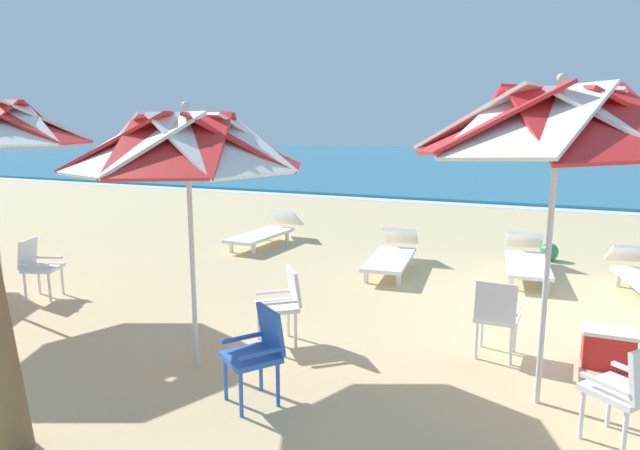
{
  "coord_description": "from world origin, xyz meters",
  "views": [
    {
      "loc": [
        -0.19,
        -7.42,
        2.5
      ],
      "look_at": [
        -3.3,
        -0.03,
        1.0
      ],
      "focal_mm": 31.05,
      "sensor_mm": 36.0,
      "label": 1
    }
  ],
  "objects_px": {
    "plastic_chair_1": "(629,388)",
    "beach_ball": "(549,252)",
    "sun_lounger_3": "(266,232)",
    "cooler_box": "(608,348)",
    "beach_umbrella_1": "(187,144)",
    "sun_lounger_2": "(392,255)",
    "plastic_chair_2": "(282,301)",
    "plastic_chair_3": "(258,349)",
    "plastic_chair_4": "(38,264)",
    "plastic_chair_0": "(497,314)",
    "beach_umbrella_0": "(558,124)",
    "sun_lounger_1": "(527,260)"
  },
  "relations": [
    {
      "from": "sun_lounger_2",
      "to": "plastic_chair_1",
      "type": "bearing_deg",
      "value": -54.87
    },
    {
      "from": "plastic_chair_1",
      "to": "sun_lounger_2",
      "type": "height_order",
      "value": "plastic_chair_1"
    },
    {
      "from": "plastic_chair_4",
      "to": "cooler_box",
      "type": "relative_size",
      "value": 1.73
    },
    {
      "from": "plastic_chair_3",
      "to": "sun_lounger_1",
      "type": "bearing_deg",
      "value": 69.16
    },
    {
      "from": "beach_umbrella_0",
      "to": "beach_ball",
      "type": "relative_size",
      "value": 8.8
    },
    {
      "from": "plastic_chair_4",
      "to": "beach_ball",
      "type": "height_order",
      "value": "plastic_chair_4"
    },
    {
      "from": "sun_lounger_3",
      "to": "sun_lounger_2",
      "type": "bearing_deg",
      "value": -17.53
    },
    {
      "from": "beach_umbrella_1",
      "to": "sun_lounger_3",
      "type": "distance_m",
      "value": 6.08
    },
    {
      "from": "beach_umbrella_1",
      "to": "plastic_chair_3",
      "type": "relative_size",
      "value": 3.11
    },
    {
      "from": "beach_umbrella_0",
      "to": "plastic_chair_0",
      "type": "xyz_separation_m",
      "value": [
        -0.46,
        0.85,
        -1.98
      ]
    },
    {
      "from": "plastic_chair_0",
      "to": "plastic_chair_4",
      "type": "distance_m",
      "value": 6.27
    },
    {
      "from": "sun_lounger_3",
      "to": "cooler_box",
      "type": "relative_size",
      "value": 4.36
    },
    {
      "from": "beach_umbrella_1",
      "to": "plastic_chair_3",
      "type": "bearing_deg",
      "value": -22.2
    },
    {
      "from": "plastic_chair_0",
      "to": "sun_lounger_3",
      "type": "relative_size",
      "value": 0.4
    },
    {
      "from": "beach_ball",
      "to": "plastic_chair_0",
      "type": "bearing_deg",
      "value": -95.78
    },
    {
      "from": "beach_umbrella_0",
      "to": "cooler_box",
      "type": "relative_size",
      "value": 5.77
    },
    {
      "from": "sun_lounger_2",
      "to": "beach_ball",
      "type": "xyz_separation_m",
      "value": [
        2.46,
        1.8,
        -0.12
      ]
    },
    {
      "from": "beach_umbrella_1",
      "to": "cooler_box",
      "type": "bearing_deg",
      "value": 22.79
    },
    {
      "from": "beach_umbrella_1",
      "to": "cooler_box",
      "type": "relative_size",
      "value": 5.38
    },
    {
      "from": "plastic_chair_2",
      "to": "cooler_box",
      "type": "distance_m",
      "value": 3.47
    },
    {
      "from": "plastic_chair_2",
      "to": "beach_umbrella_0",
      "type": "bearing_deg",
      "value": -7.17
    },
    {
      "from": "plastic_chair_1",
      "to": "beach_ball",
      "type": "height_order",
      "value": "plastic_chair_1"
    },
    {
      "from": "plastic_chair_3",
      "to": "sun_lounger_2",
      "type": "height_order",
      "value": "plastic_chair_3"
    },
    {
      "from": "plastic_chair_4",
      "to": "plastic_chair_2",
      "type": "bearing_deg",
      "value": -1.87
    },
    {
      "from": "plastic_chair_0",
      "to": "plastic_chair_3",
      "type": "distance_m",
      "value": 2.6
    },
    {
      "from": "sun_lounger_1",
      "to": "plastic_chair_2",
      "type": "bearing_deg",
      "value": -121.07
    },
    {
      "from": "plastic_chair_2",
      "to": "sun_lounger_3",
      "type": "distance_m",
      "value": 5.16
    },
    {
      "from": "sun_lounger_3",
      "to": "sun_lounger_1",
      "type": "bearing_deg",
      "value": -4.59
    },
    {
      "from": "plastic_chair_0",
      "to": "plastic_chair_4",
      "type": "bearing_deg",
      "value": -176.54
    },
    {
      "from": "sun_lounger_3",
      "to": "plastic_chair_2",
      "type": "bearing_deg",
      "value": -59.49
    },
    {
      "from": "plastic_chair_1",
      "to": "sun_lounger_2",
      "type": "xyz_separation_m",
      "value": [
        -3.06,
        4.35,
        -0.22
      ]
    },
    {
      "from": "beach_umbrella_1",
      "to": "sun_lounger_2",
      "type": "relative_size",
      "value": 1.23
    },
    {
      "from": "sun_lounger_3",
      "to": "cooler_box",
      "type": "bearing_deg",
      "value": -31.7
    },
    {
      "from": "plastic_chair_1",
      "to": "plastic_chair_4",
      "type": "xyz_separation_m",
      "value": [
        -7.35,
        0.96,
        0.0
      ]
    },
    {
      "from": "plastic_chair_3",
      "to": "plastic_chair_4",
      "type": "distance_m",
      "value": 4.6
    },
    {
      "from": "sun_lounger_1",
      "to": "sun_lounger_2",
      "type": "bearing_deg",
      "value": -166.25
    },
    {
      "from": "sun_lounger_2",
      "to": "plastic_chair_3",
      "type": "bearing_deg",
      "value": -88.89
    },
    {
      "from": "sun_lounger_2",
      "to": "beach_ball",
      "type": "bearing_deg",
      "value": 36.25
    },
    {
      "from": "plastic_chair_1",
      "to": "beach_ball",
      "type": "relative_size",
      "value": 2.64
    },
    {
      "from": "beach_umbrella_1",
      "to": "sun_lounger_2",
      "type": "xyz_separation_m",
      "value": [
        0.85,
        4.43,
        -2.01
      ]
    },
    {
      "from": "plastic_chair_1",
      "to": "beach_umbrella_0",
      "type": "bearing_deg",
      "value": 142.44
    },
    {
      "from": "sun_lounger_1",
      "to": "cooler_box",
      "type": "bearing_deg",
      "value": -74.01
    },
    {
      "from": "sun_lounger_3",
      "to": "beach_ball",
      "type": "height_order",
      "value": "sun_lounger_3"
    },
    {
      "from": "plastic_chair_2",
      "to": "plastic_chair_3",
      "type": "relative_size",
      "value": 1.0
    },
    {
      "from": "beach_umbrella_0",
      "to": "plastic_chair_4",
      "type": "relative_size",
      "value": 3.33
    },
    {
      "from": "plastic_chair_0",
      "to": "beach_umbrella_1",
      "type": "height_order",
      "value": "beach_umbrella_1"
    },
    {
      "from": "sun_lounger_3",
      "to": "cooler_box",
      "type": "xyz_separation_m",
      "value": [
        6.0,
        -3.7,
        -0.08
      ]
    },
    {
      "from": "plastic_chair_3",
      "to": "sun_lounger_3",
      "type": "relative_size",
      "value": 0.4
    },
    {
      "from": "beach_umbrella_0",
      "to": "sun_lounger_3",
      "type": "height_order",
      "value": "beach_umbrella_0"
    },
    {
      "from": "cooler_box",
      "to": "beach_umbrella_1",
      "type": "bearing_deg",
      "value": -157.21
    }
  ]
}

